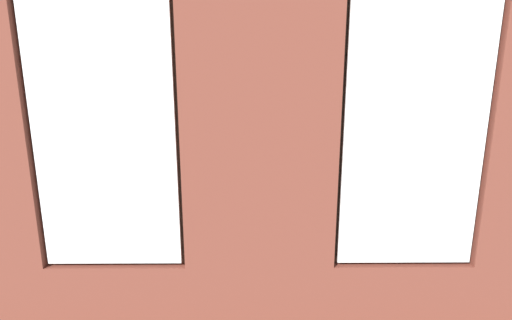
{
  "coord_description": "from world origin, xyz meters",
  "views": [
    {
      "loc": [
        0.04,
        5.32,
        2.18
      ],
      "look_at": [
        0.01,
        0.4,
        1.01
      ],
      "focal_mm": 28.0,
      "sensor_mm": 36.0,
      "label": 1
    }
  ],
  "objects_px": {
    "remote_black": "(243,198)",
    "candle_jar": "(261,199)",
    "table_plant_small": "(254,191)",
    "potted_plant_by_left_couch": "(372,175)",
    "tv_flatscreen": "(34,169)",
    "potted_plant_between_couches": "(344,243)",
    "potted_plant_foreground_right": "(125,162)",
    "coffee_table": "(254,205)",
    "media_console": "(40,218)",
    "couch_by_window": "(186,269)",
    "remote_gray": "(279,197)",
    "cup_ceramic": "(226,200)",
    "couch_left": "(431,204)",
    "potted_plant_mid_room_small": "(317,187)"
  },
  "relations": [
    {
      "from": "coffee_table",
      "to": "media_console",
      "type": "height_order",
      "value": "media_console"
    },
    {
      "from": "potted_plant_foreground_right",
      "to": "remote_gray",
      "type": "bearing_deg",
      "value": 143.11
    },
    {
      "from": "couch_left",
      "to": "coffee_table",
      "type": "bearing_deg",
      "value": -85.01
    },
    {
      "from": "tv_flatscreen",
      "to": "potted_plant_foreground_right",
      "type": "relative_size",
      "value": 1.58
    },
    {
      "from": "potted_plant_mid_room_small",
      "to": "potted_plant_foreground_right",
      "type": "height_order",
      "value": "potted_plant_foreground_right"
    },
    {
      "from": "coffee_table",
      "to": "tv_flatscreen",
      "type": "distance_m",
      "value": 2.78
    },
    {
      "from": "coffee_table",
      "to": "remote_gray",
      "type": "height_order",
      "value": "remote_gray"
    },
    {
      "from": "table_plant_small",
      "to": "remote_black",
      "type": "bearing_deg",
      "value": -30.56
    },
    {
      "from": "candle_jar",
      "to": "media_console",
      "type": "distance_m",
      "value": 2.81
    },
    {
      "from": "couch_by_window",
      "to": "remote_gray",
      "type": "relative_size",
      "value": 12.07
    },
    {
      "from": "candle_jar",
      "to": "remote_black",
      "type": "distance_m",
      "value": 0.32
    },
    {
      "from": "remote_gray",
      "to": "potted_plant_between_couches",
      "type": "xyz_separation_m",
      "value": [
        -0.5,
        1.74,
        0.13
      ]
    },
    {
      "from": "couch_left",
      "to": "potted_plant_mid_room_small",
      "type": "height_order",
      "value": "couch_left"
    },
    {
      "from": "remote_black",
      "to": "coffee_table",
      "type": "bearing_deg",
      "value": 16.79
    },
    {
      "from": "candle_jar",
      "to": "media_console",
      "type": "height_order",
      "value": "media_console"
    },
    {
      "from": "cup_ceramic",
      "to": "media_console",
      "type": "bearing_deg",
      "value": 4.67
    },
    {
      "from": "candle_jar",
      "to": "potted_plant_by_left_couch",
      "type": "height_order",
      "value": "candle_jar"
    },
    {
      "from": "potted_plant_between_couches",
      "to": "potted_plant_by_left_couch",
      "type": "height_order",
      "value": "potted_plant_between_couches"
    },
    {
      "from": "candle_jar",
      "to": "potted_plant_mid_room_small",
      "type": "xyz_separation_m",
      "value": [
        -0.93,
        -1.27,
        -0.23
      ]
    },
    {
      "from": "potted_plant_foreground_right",
      "to": "potted_plant_between_couches",
      "type": "distance_m",
      "value": 5.0
    },
    {
      "from": "remote_black",
      "to": "candle_jar",
      "type": "bearing_deg",
      "value": 8.28
    },
    {
      "from": "couch_left",
      "to": "coffee_table",
      "type": "relative_size",
      "value": 1.6
    },
    {
      "from": "remote_black",
      "to": "media_console",
      "type": "bearing_deg",
      "value": -123.91
    },
    {
      "from": "coffee_table",
      "to": "potted_plant_mid_room_small",
      "type": "xyz_separation_m",
      "value": [
        -1.03,
        -1.16,
        -0.12
      ]
    },
    {
      "from": "remote_gray",
      "to": "media_console",
      "type": "height_order",
      "value": "media_console"
    },
    {
      "from": "couch_by_window",
      "to": "coffee_table",
      "type": "height_order",
      "value": "couch_by_window"
    },
    {
      "from": "tv_flatscreen",
      "to": "potted_plant_foreground_right",
      "type": "distance_m",
      "value": 2.56
    },
    {
      "from": "candle_jar",
      "to": "tv_flatscreen",
      "type": "distance_m",
      "value": 2.84
    },
    {
      "from": "couch_left",
      "to": "potted_plant_by_left_couch",
      "type": "bearing_deg",
      "value": -161.66
    },
    {
      "from": "potted_plant_foreground_right",
      "to": "potted_plant_by_left_couch",
      "type": "relative_size",
      "value": 1.24
    },
    {
      "from": "potted_plant_foreground_right",
      "to": "coffee_table",
      "type": "bearing_deg",
      "value": 137.68
    },
    {
      "from": "potted_plant_foreground_right",
      "to": "potted_plant_between_couches",
      "type": "height_order",
      "value": "potted_plant_between_couches"
    },
    {
      "from": "couch_by_window",
      "to": "potted_plant_foreground_right",
      "type": "xyz_separation_m",
      "value": [
        1.77,
        -3.85,
        0.09
      ]
    },
    {
      "from": "couch_by_window",
      "to": "remote_black",
      "type": "relative_size",
      "value": 12.07
    },
    {
      "from": "remote_black",
      "to": "potted_plant_between_couches",
      "type": "height_order",
      "value": "potted_plant_between_couches"
    },
    {
      "from": "couch_left",
      "to": "candle_jar",
      "type": "distance_m",
      "value": 2.35
    },
    {
      "from": "cup_ceramic",
      "to": "potted_plant_mid_room_small",
      "type": "height_order",
      "value": "cup_ceramic"
    },
    {
      "from": "coffee_table",
      "to": "cup_ceramic",
      "type": "relative_size",
      "value": 13.5
    },
    {
      "from": "couch_left",
      "to": "potted_plant_foreground_right",
      "type": "height_order",
      "value": "couch_left"
    },
    {
      "from": "cup_ceramic",
      "to": "table_plant_small",
      "type": "xyz_separation_m",
      "value": [
        -0.37,
        -0.11,
        0.09
      ]
    },
    {
      "from": "media_console",
      "to": "potted_plant_between_couches",
      "type": "relative_size",
      "value": 1.01
    },
    {
      "from": "table_plant_small",
      "to": "potted_plant_by_left_couch",
      "type": "distance_m",
      "value": 2.54
    },
    {
      "from": "couch_by_window",
      "to": "tv_flatscreen",
      "type": "height_order",
      "value": "tv_flatscreen"
    },
    {
      "from": "potted_plant_mid_room_small",
      "to": "potted_plant_foreground_right",
      "type": "distance_m",
      "value": 3.59
    },
    {
      "from": "potted_plant_mid_room_small",
      "to": "potted_plant_by_left_couch",
      "type": "height_order",
      "value": "potted_plant_by_left_couch"
    },
    {
      "from": "table_plant_small",
      "to": "potted_plant_by_left_couch",
      "type": "height_order",
      "value": "table_plant_small"
    },
    {
      "from": "potted_plant_between_couches",
      "to": "potted_plant_by_left_couch",
      "type": "bearing_deg",
      "value": -110.74
    },
    {
      "from": "coffee_table",
      "to": "potted_plant_by_left_couch",
      "type": "relative_size",
      "value": 2.39
    },
    {
      "from": "tv_flatscreen",
      "to": "potted_plant_by_left_couch",
      "type": "relative_size",
      "value": 1.96
    },
    {
      "from": "table_plant_small",
      "to": "potted_plant_mid_room_small",
      "type": "xyz_separation_m",
      "value": [
        -1.03,
        -1.16,
        -0.31
      ]
    }
  ]
}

